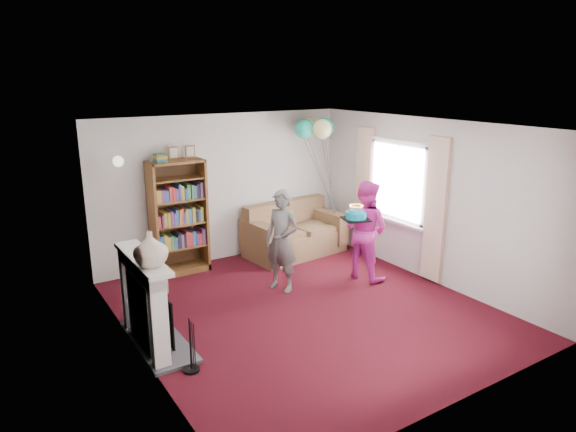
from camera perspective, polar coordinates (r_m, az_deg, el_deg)
ground at (r=7.15m, az=1.96°, el=-10.36°), size 5.00×5.00×0.00m
wall_back at (r=8.83m, az=-7.22°, el=3.12°), size 4.50×0.02×2.50m
wall_left at (r=5.79m, az=-16.76°, el=-3.99°), size 0.02×5.00×2.50m
wall_right at (r=8.16m, az=15.26°, el=1.69°), size 0.02×5.00×2.50m
ceiling at (r=6.47m, az=2.17°, el=10.05°), size 4.50×5.00×0.01m
fireplace at (r=6.28m, az=-15.21°, el=-9.61°), size 0.55×1.80×1.12m
window_bay at (r=8.54m, az=12.04°, el=2.16°), size 0.14×2.02×2.20m
wall_sconce at (r=8.00m, az=-18.35°, el=5.79°), size 0.16×0.23×0.16m
bookcase at (r=8.38m, az=-12.16°, el=-0.21°), size 0.87×0.42×2.05m
sofa at (r=9.22m, az=0.54°, el=-2.07°), size 1.72×0.91×0.91m
wicker_basket at (r=7.84m, az=-14.43°, el=-7.35°), size 0.34×0.34×0.32m
person_striped at (r=7.53m, az=-0.69°, el=-2.75°), size 0.56×0.66×1.52m
person_magenta at (r=8.07m, az=8.60°, el=-1.53°), size 0.78×0.89×1.57m
birthday_cake at (r=7.70m, az=7.56°, el=0.08°), size 0.37×0.37×0.22m
balloons at (r=9.04m, az=2.96°, el=9.74°), size 0.78×0.78×1.72m
mantel_vase at (r=5.67m, az=-15.03°, el=-3.55°), size 0.39×0.39×0.38m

